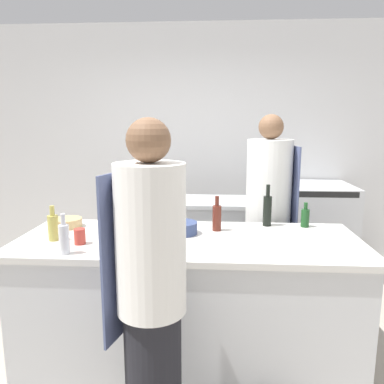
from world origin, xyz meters
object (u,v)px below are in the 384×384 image
at_px(bottle_olive_oil, 217,217).
at_px(bottle_cooking_oil, 64,238).
at_px(chef_at_prep_near, 151,295).
at_px(bottle_vinegar, 305,217).
at_px(bowl_prep_small, 182,228).
at_px(bowl_ceramic_blue, 68,223).
at_px(chef_at_stove, 268,219).
at_px(cup, 80,236).
at_px(bottle_sauce, 267,210).
at_px(bowl_mixing_large, 137,229).
at_px(bottle_wine, 53,227).
at_px(oven_range, 316,229).
at_px(stockpot, 149,189).

distance_m(bottle_olive_oil, bottle_cooking_oil, 1.05).
height_order(chef_at_prep_near, bottle_vinegar, chef_at_prep_near).
bearing_deg(bowl_prep_small, bowl_ceramic_blue, 172.47).
height_order(bottle_cooking_oil, bowl_ceramic_blue, bottle_cooking_oil).
bearing_deg(chef_at_stove, cup, -64.00).
xyz_separation_m(bottle_sauce, bowl_mixing_large, (-0.93, -0.26, -0.09)).
bearing_deg(bottle_olive_oil, chef_at_prep_near, -108.52).
height_order(bottle_olive_oil, bottle_wine, bottle_olive_oil).
bearing_deg(bottle_cooking_oil, cup, 82.29).
height_order(oven_range, bottle_cooking_oil, bottle_cooking_oil).
height_order(oven_range, cup, cup).
bearing_deg(bottle_wine, bowl_prep_small, 13.75).
height_order(chef_at_stove, bowl_prep_small, chef_at_stove).
xyz_separation_m(chef_at_prep_near, bowl_prep_small, (0.07, 0.84, 0.10)).
bearing_deg(cup, bottle_wine, 162.04).
bearing_deg(chef_at_prep_near, stockpot, 25.83).
bearing_deg(bottle_sauce, cup, -157.68).
xyz_separation_m(chef_at_stove, bowl_prep_small, (-0.68, -0.59, 0.08)).
bearing_deg(bowl_prep_small, bottle_sauce, 21.59).
bearing_deg(bottle_olive_oil, bowl_mixing_large, -168.62).
bearing_deg(bowl_mixing_large, oven_range, 44.26).
xyz_separation_m(oven_range, cup, (-1.98, -1.87, 0.46)).
xyz_separation_m(bottle_olive_oil, bowl_mixing_large, (-0.55, -0.11, -0.07)).
xyz_separation_m(bottle_vinegar, cup, (-1.52, -0.50, -0.02)).
height_order(oven_range, bowl_ceramic_blue, oven_range).
xyz_separation_m(bowl_mixing_large, bowl_prep_small, (0.31, 0.02, 0.01)).
distance_m(bowl_ceramic_blue, stockpot, 1.08).
distance_m(bowl_mixing_large, cup, 0.40).
xyz_separation_m(bottle_vinegar, bowl_mixing_large, (-1.20, -0.25, -0.04)).
distance_m(bottle_cooking_oil, bowl_ceramic_blue, 0.60).
bearing_deg(bottle_olive_oil, chef_at_stove, 49.18).
xyz_separation_m(bottle_wine, bottle_cooking_oil, (0.17, -0.25, 0.00)).
distance_m(cup, stockpot, 1.38).
relative_size(chef_at_prep_near, bottle_olive_oil, 6.74).
height_order(chef_at_prep_near, bottle_sauce, chef_at_prep_near).
relative_size(oven_range, bowl_ceramic_blue, 4.81).
bearing_deg(bottle_wine, chef_at_stove, 27.93).
xyz_separation_m(chef_at_prep_near, bottle_sauce, (0.69, 1.09, 0.18)).
bearing_deg(oven_range, bowl_prep_small, -130.20).
bearing_deg(stockpot, bottle_wine, -107.28).
height_order(oven_range, bowl_prep_small, oven_range).
bearing_deg(bottle_vinegar, chef_at_stove, 121.05).
bearing_deg(cup, bottle_vinegar, 18.08).
distance_m(chef_at_stove, bottle_sauce, 0.39).
xyz_separation_m(bottle_wine, stockpot, (0.40, 1.30, 0.03)).
bearing_deg(chef_at_stove, bottle_sauce, -16.82).
distance_m(chef_at_stove, bottle_olive_oil, 0.68).
relative_size(chef_at_prep_near, bowl_mixing_large, 7.44).
bearing_deg(stockpot, bottle_sauce, -39.19).
distance_m(bottle_cooking_oil, cup, 0.19).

